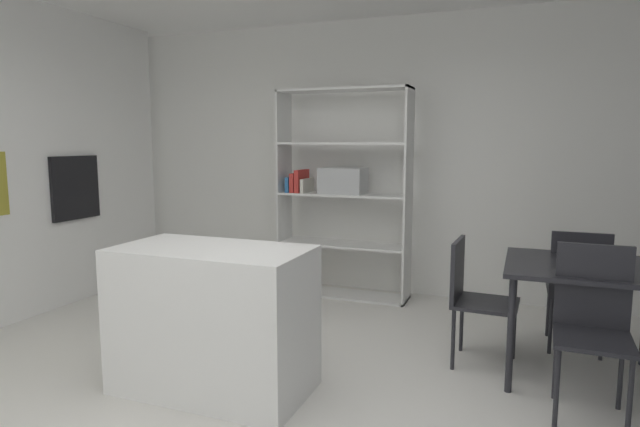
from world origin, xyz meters
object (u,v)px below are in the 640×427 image
at_px(kitchen_island, 213,319).
at_px(dining_chair_far, 578,282).
at_px(open_bookshelf, 338,193).
at_px(dining_table, 585,277).
at_px(dining_chair_near, 593,316).
at_px(built_in_oven, 75,187).
at_px(dining_chair_island_side, 472,291).

height_order(kitchen_island, dining_chair_far, dining_chair_far).
xyz_separation_m(open_bookshelf, dining_chair_far, (2.17, -0.80, -0.52)).
height_order(dining_table, dining_chair_far, dining_chair_far).
bearing_deg(kitchen_island, open_bookshelf, 89.03).
relative_size(kitchen_island, dining_chair_near, 1.24).
bearing_deg(dining_table, dining_chair_near, -89.63).
height_order(dining_table, dining_chair_near, dining_chair_near).
height_order(built_in_oven, dining_chair_near, built_in_oven).
bearing_deg(open_bookshelf, dining_chair_island_side, -41.16).
xyz_separation_m(dining_chair_far, dining_chair_near, (0.00, -0.94, 0.03)).
bearing_deg(dining_chair_far, dining_chair_island_side, 32.51).
bearing_deg(open_bookshelf, dining_table, -30.42).
distance_m(built_in_oven, kitchen_island, 2.67).
xyz_separation_m(kitchen_island, dining_table, (2.21, 1.02, 0.23)).
xyz_separation_m(dining_chair_far, dining_chair_island_side, (-0.72, -0.46, -0.01)).
bearing_deg(dining_chair_near, open_bookshelf, 142.95).
height_order(open_bookshelf, dining_table, open_bookshelf).
height_order(dining_table, dining_chair_island_side, dining_chair_island_side).
xyz_separation_m(kitchen_island, dining_chair_island_side, (1.49, 1.03, 0.07)).
bearing_deg(dining_table, dining_chair_island_side, 179.66).
distance_m(open_bookshelf, dining_chair_near, 2.82).
bearing_deg(built_in_oven, open_bookshelf, 25.45).
xyz_separation_m(dining_chair_near, dining_chair_island_side, (-0.72, 0.47, -0.05)).
bearing_deg(open_bookshelf, kitchen_island, -90.97).
distance_m(dining_chair_far, dining_chair_island_side, 0.85).
xyz_separation_m(built_in_oven, dining_chair_far, (4.50, 0.31, -0.59)).
relative_size(kitchen_island, dining_table, 1.22).
bearing_deg(kitchen_island, dining_chair_near, 14.10).
bearing_deg(kitchen_island, dining_chair_far, 34.07).
bearing_deg(open_bookshelf, dining_chair_near, -38.76).
bearing_deg(dining_chair_island_side, open_bookshelf, 51.32).
bearing_deg(dining_chair_island_side, built_in_oven, 90.13).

